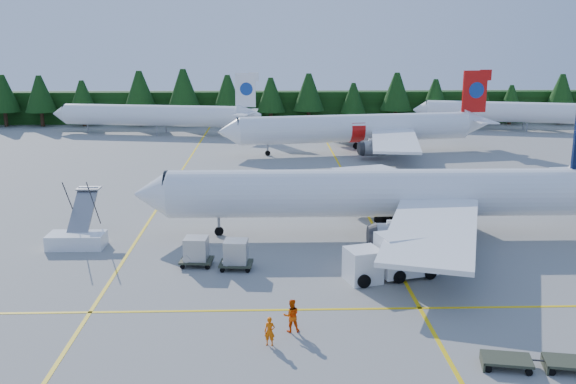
{
  "coord_description": "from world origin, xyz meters",
  "views": [
    {
      "loc": [
        -3.17,
        -42.13,
        16.12
      ],
      "look_at": [
        -1.57,
        10.04,
        3.5
      ],
      "focal_mm": 40.0,
      "sensor_mm": 36.0,
      "label": 1
    }
  ],
  "objects_px": {
    "airliner_red": "(351,129)",
    "service_truck": "(391,257)",
    "airliner_navy": "(365,194)",
    "airstairs": "(78,236)"
  },
  "relations": [
    {
      "from": "airliner_red",
      "to": "service_truck",
      "type": "height_order",
      "value": "airliner_red"
    },
    {
      "from": "service_truck",
      "to": "airliner_red",
      "type": "bearing_deg",
      "value": 69.41
    },
    {
      "from": "airliner_navy",
      "to": "airstairs",
      "type": "bearing_deg",
      "value": -173.6
    },
    {
      "from": "airliner_navy",
      "to": "service_truck",
      "type": "xyz_separation_m",
      "value": [
        0.38,
        -9.99,
        -1.98
      ]
    },
    {
      "from": "airliner_red",
      "to": "airstairs",
      "type": "height_order",
      "value": "airliner_red"
    },
    {
      "from": "airstairs",
      "to": "airliner_navy",
      "type": "bearing_deg",
      "value": 6.85
    },
    {
      "from": "airliner_red",
      "to": "airstairs",
      "type": "bearing_deg",
      "value": -132.37
    },
    {
      "from": "airstairs",
      "to": "service_truck",
      "type": "bearing_deg",
      "value": -17.01
    },
    {
      "from": "airliner_red",
      "to": "service_truck",
      "type": "relative_size",
      "value": 5.87
    },
    {
      "from": "airliner_red",
      "to": "service_truck",
      "type": "bearing_deg",
      "value": -103.45
    }
  ]
}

